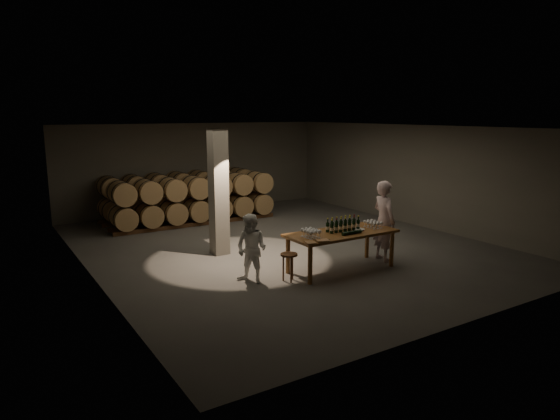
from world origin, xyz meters
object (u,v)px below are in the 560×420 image
tasting_table (341,236)px  stool (289,259)px  bottle_cluster (343,226)px  plate (359,229)px  person_man (384,221)px  person_woman (252,249)px  notebook_near (322,241)px

tasting_table → stool: 1.49m
bottle_cluster → plate: bearing=-16.3°
person_man → person_woman: bearing=92.0°
tasting_table → stool: tasting_table is taller
notebook_near → person_man: bearing=32.2°
tasting_table → stool: (-1.46, -0.04, -0.29)m
bottle_cluster → person_woman: (-2.27, 0.26, -0.27)m
bottle_cluster → stool: (-1.56, -0.11, -0.51)m
tasting_table → person_man: size_ratio=1.32×
bottle_cluster → plate: (0.39, -0.11, -0.11)m
plate → stool: (-1.94, 0.01, -0.41)m
notebook_near → bottle_cluster: bearing=47.4°
bottle_cluster → person_man: 1.27m
stool → person_woman: person_woman is taller
plate → person_woman: 2.69m
person_man → plate: bearing=102.8°
plate → stool: 1.98m
tasting_table → stool: bearing=-178.6°
plate → stool: bearing=179.8°
stool → person_man: (2.82, 0.09, 0.49)m
tasting_table → bottle_cluster: bottle_cluster is taller
notebook_near → person_woman: size_ratio=0.18×
notebook_near → person_woman: 1.51m
person_woman → person_man: bearing=57.3°
tasting_table → person_woman: size_ratio=1.75×
bottle_cluster → notebook_near: size_ratio=3.20×
bottle_cluster → person_woman: bearing=173.6°
notebook_near → stool: size_ratio=0.44×
notebook_near → person_woman: (-1.29, 0.78, -0.17)m
plate → person_woman: (-2.66, 0.37, -0.16)m
tasting_table → bottle_cluster: (0.10, 0.07, 0.22)m
notebook_near → person_man: (2.25, 0.51, 0.07)m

